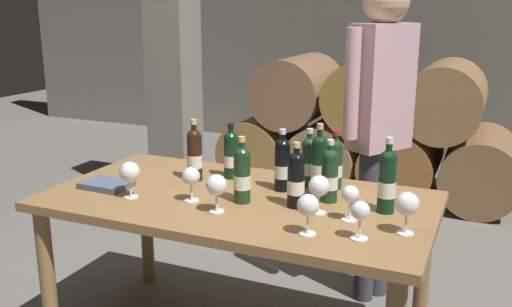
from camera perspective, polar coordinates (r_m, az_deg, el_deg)
The scene contains 24 objects.
cellar_back_wall at distance 6.41m, azimuth 14.78°, elevation 12.75°, with size 10.00×0.24×2.80m, color slate.
barrel_stack at distance 4.95m, azimuth 11.16°, elevation 2.33°, with size 2.49×0.90×1.15m.
stone_pillar at distance 4.40m, azimuth -8.44°, elevation 11.01°, with size 0.32×0.32×2.60m, color slate.
dining_table at distance 2.53m, azimuth -1.82°, elevation -6.36°, with size 1.70×0.90×0.76m.
wine_bottle_0 at distance 2.43m, azimuth 7.46°, elevation -2.14°, with size 0.07×0.07×0.27m.
wine_bottle_1 at distance 2.71m, azimuth -6.24°, elevation -0.06°, with size 0.07×0.07×0.30m.
wine_bottle_2 at distance 2.61m, azimuth 7.96°, elevation -0.99°, with size 0.07×0.07×0.27m.
wine_bottle_3 at distance 2.34m, azimuth 13.13°, elevation -2.68°, with size 0.07×0.07×0.31m.
wine_bottle_4 at distance 2.35m, azimuth 4.06°, elevation -2.60°, with size 0.07×0.07×0.28m.
wine_bottle_5 at distance 2.53m, azimuth 6.40°, elevation -1.00°, with size 0.07×0.07×0.32m.
wine_bottle_6 at distance 2.40m, azimuth -1.42°, elevation -2.09°, with size 0.07×0.07×0.29m.
wine_bottle_7 at distance 2.74m, azimuth -2.54°, elevation -0.07°, with size 0.07×0.07×0.27m.
wine_bottle_8 at distance 2.55m, azimuth 2.68°, elevation -1.07°, with size 0.07×0.07×0.29m.
wine_bottle_9 at distance 2.62m, azimuth 5.41°, elevation -0.77°, with size 0.07×0.07×0.27m.
wine_glass_0 at distance 2.29m, azimuth 6.39°, elevation -3.38°, with size 0.09×0.09×0.16m.
wine_glass_1 at distance 2.06m, azimuth 10.52°, elevation -5.87°, with size 0.07×0.07×0.15m.
wine_glass_2 at distance 2.29m, azimuth -4.15°, elevation -3.26°, with size 0.09×0.09×0.16m.
wine_glass_3 at distance 2.43m, azimuth -6.60°, elevation -2.40°, with size 0.08×0.08×0.15m.
wine_glass_4 at distance 2.52m, azimuth -12.67°, elevation -1.90°, with size 0.09×0.09×0.16m.
wine_glass_5 at distance 2.14m, azimuth 15.05°, elevation -5.04°, with size 0.09×0.09×0.16m.
wine_glass_6 at distance 2.23m, azimuth 9.53°, elevation -4.23°, with size 0.07×0.07×0.14m.
wine_glass_7 at distance 2.07m, azimuth 5.29°, elevation -5.34°, with size 0.08×0.08×0.16m.
tasting_notebook at distance 2.71m, azimuth -14.89°, elevation -3.04°, with size 0.22×0.16×0.03m, color #4C5670.
sommelier_presenting at distance 2.98m, azimuth 12.44°, elevation 4.07°, with size 0.32×0.43×1.72m.
Camera 1 is at (1.01, -2.13, 1.58)m, focal length 39.51 mm.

